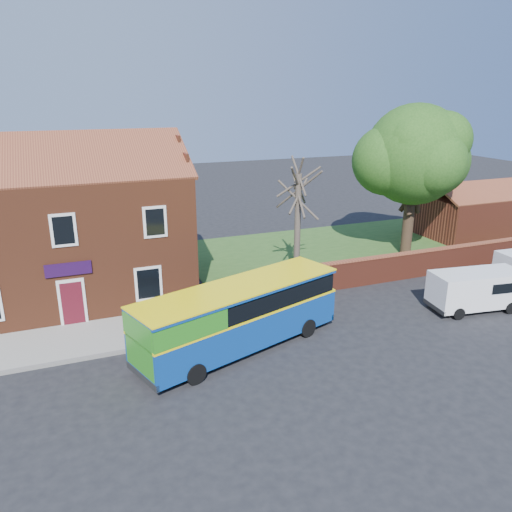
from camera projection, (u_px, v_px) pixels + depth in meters
name	position (u px, v px, depth m)	size (l,w,h in m)	color
ground	(277.00, 377.00, 19.04)	(120.00, 120.00, 0.00)	black
pavement	(77.00, 341.00, 21.68)	(18.00, 3.50, 0.12)	gray
kerb	(79.00, 359.00, 20.13)	(18.00, 0.15, 0.14)	slate
grass_strip	(372.00, 247.00, 35.03)	(26.00, 12.00, 0.04)	#426B28
shop_building	(64.00, 233.00, 25.71)	(12.30, 8.13, 10.50)	brown
boundary_wall	(431.00, 262.00, 29.48)	(22.00, 0.38, 1.60)	maroon
outbuilding	(475.00, 214.00, 37.65)	(8.20, 5.06, 4.17)	maroon
bus	(234.00, 315.00, 20.51)	(9.52, 5.17, 2.83)	navy
van_near	(476.00, 289.00, 24.62)	(4.70, 2.39, 1.98)	white
large_tree	(414.00, 158.00, 31.69)	(8.00, 6.33, 9.76)	black
bare_tree	(298.00, 223.00, 27.67)	(2.53, 3.01, 6.74)	#4C4238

